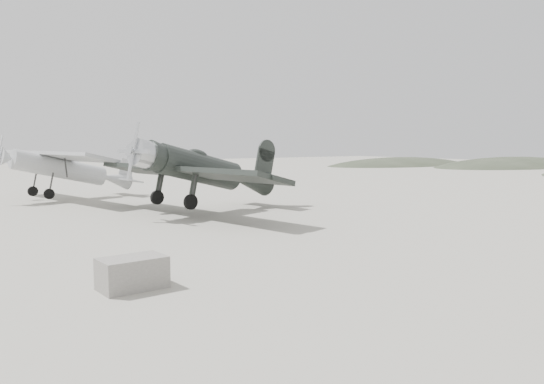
% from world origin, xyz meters
% --- Properties ---
extents(ground, '(160.00, 160.00, 0.00)m').
position_xyz_m(ground, '(0.00, 0.00, 0.00)').
color(ground, gray).
rests_on(ground, ground).
extents(hill_east_north, '(36.00, 18.00, 6.00)m').
position_xyz_m(hill_east_north, '(60.00, 28.00, 0.00)').
color(hill_east_north, '#313929').
rests_on(hill_east_north, ground).
extents(hill_northeast, '(32.00, 16.00, 5.20)m').
position_xyz_m(hill_northeast, '(50.00, 40.00, 0.00)').
color(hill_northeast, '#313929').
rests_on(hill_northeast, ground).
extents(lowwing_monoplane, '(8.88, 12.34, 3.96)m').
position_xyz_m(lowwing_monoplane, '(1.12, 8.77, 2.10)').
color(lowwing_monoplane, black).
rests_on(lowwing_monoplane, ground).
extents(highwing_monoplane, '(8.43, 11.80, 3.33)m').
position_xyz_m(highwing_monoplane, '(-3.08, 18.80, 2.09)').
color(highwing_monoplane, '#999B9D').
rests_on(highwing_monoplane, ground).
extents(equipment_block, '(1.57, 1.03, 0.76)m').
position_xyz_m(equipment_block, '(-6.61, -2.42, 0.38)').
color(equipment_block, slate).
rests_on(equipment_block, ground).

